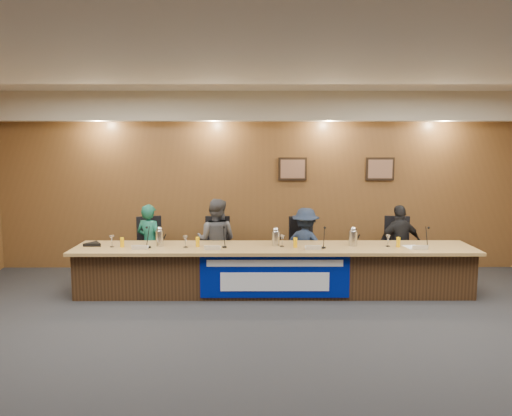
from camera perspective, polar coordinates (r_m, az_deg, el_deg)
The scene contains 40 objects.
floor at distance 5.66m, azimuth 3.01°, elevation -16.87°, with size 10.00×10.00×0.00m, color #232326.
ceiling at distance 5.22m, azimuth 3.27°, elevation 17.03°, with size 10.00×8.00×0.04m, color silver.
wall_back at distance 9.18m, azimuth 1.68°, elevation 2.94°, with size 10.00×0.04×3.20m, color brown.
soffit at distance 8.92m, azimuth 1.77°, elevation 11.48°, with size 10.00×0.50×0.50m, color beige.
dais_body at distance 7.81m, azimuth 2.04°, elevation -7.21°, with size 6.00×0.80×0.70m, color #392413.
dais_top at distance 7.67m, azimuth 2.06°, elevation -4.59°, with size 6.10×0.95×0.05m, color #A98249.
banner at distance 7.40m, azimuth 2.16°, elevation -7.80°, with size 2.20×0.02×0.65m, color #00107E.
banner_text_upper at distance 7.34m, azimuth 2.18°, elevation -6.32°, with size 2.00×0.01×0.10m, color silver.
banner_text_lower at distance 7.41m, azimuth 2.16°, elevation -8.43°, with size 1.60×0.01×0.28m, color silver.
wall_photo_left at distance 9.15m, azimuth 4.20°, elevation 4.47°, with size 0.52×0.04×0.42m, color black.
wall_photo_right at distance 9.41m, azimuth 13.99°, elevation 4.36°, with size 0.52×0.04×0.42m, color black.
panelist_a at distance 8.51m, azimuth -12.06°, elevation -3.99°, with size 0.48×0.32×1.32m, color #134F3D.
panelist_b at distance 8.34m, azimuth -4.56°, elevation -3.75°, with size 0.69×0.53×1.41m, color #444449.
panelist_c at distance 8.38m, azimuth 5.66°, elevation -4.26°, with size 0.81×0.47×1.26m, color #172237.
panelist_d at distance 8.68m, azimuth 16.09°, elevation -3.95°, with size 0.77×0.32×1.31m, color black.
office_chair_a at distance 8.64m, azimuth -11.89°, elevation -5.03°, with size 0.48×0.48×0.08m, color black.
office_chair_b at distance 8.49m, azimuth -4.50°, elevation -5.12°, with size 0.48×0.48×0.08m, color black.
office_chair_c at distance 8.51m, azimuth 5.58°, elevation -5.10°, with size 0.48×0.48×0.08m, color black.
office_chair_d at distance 8.81m, azimuth 15.87°, elevation -4.92°, with size 0.48×0.48×0.08m, color black.
nameplate_a at distance 7.62m, azimuth -13.16°, elevation -4.34°, with size 0.24×0.06×0.09m, color white.
microphone_a at distance 7.74m, azimuth -12.16°, elevation -4.39°, with size 0.07×0.07×0.02m, color black.
juice_glass_a at distance 7.86m, azimuth -15.05°, elevation -3.81°, with size 0.06×0.06×0.15m, color #FDB507.
water_glass_a at distance 7.91m, azimuth -16.15°, elevation -3.67°, with size 0.08×0.08×0.18m, color silver.
nameplate_b at distance 7.41m, azimuth -5.02°, elevation -4.50°, with size 0.24×0.06×0.09m, color white.
microphone_b at distance 7.59m, azimuth -3.64°, elevation -4.47°, with size 0.07×0.07×0.02m, color black.
juice_glass_b at distance 7.68m, azimuth -6.69°, elevation -3.86°, with size 0.06×0.06×0.15m, color #FDB507.
water_glass_b at distance 7.64m, azimuth -8.07°, elevation -3.83°, with size 0.08×0.08×0.18m, color silver.
nameplate_c at distance 7.45m, azimuth 6.58°, elevation -4.45°, with size 0.24×0.06×0.09m, color white.
microphone_c at distance 7.60m, azimuth 7.72°, elevation -4.50°, with size 0.07×0.07×0.02m, color black.
juice_glass_c at distance 7.60m, azimuth 4.51°, elevation -3.96°, with size 0.06×0.06×0.15m, color #FDB507.
water_glass_c at distance 7.64m, azimuth 3.00°, elevation -3.78°, with size 0.08×0.08×0.18m, color silver.
nameplate_d at distance 7.80m, azimuth 18.26°, elevation -4.25°, with size 0.24×0.06×0.09m, color white.
microphone_d at distance 7.96m, azimuth 18.79°, elevation -4.30°, with size 0.07×0.07×0.02m, color black.
juice_glass_d at distance 7.90m, azimuth 15.95°, elevation -3.78°, with size 0.06×0.06×0.15m, color #FDB507.
water_glass_d at distance 7.90m, azimuth 14.86°, elevation -3.64°, with size 0.08×0.08×0.18m, color silver.
carafe_left at distance 7.79m, azimuth -10.94°, elevation -3.44°, with size 0.12×0.12×0.24m, color silver.
carafe_mid at distance 7.71m, azimuth 2.29°, elevation -3.50°, with size 0.13×0.13×0.22m, color silver.
carafe_right at distance 7.83m, azimuth 11.03°, elevation -3.44°, with size 0.13×0.13×0.23m, color silver.
speakerphone at distance 8.11m, azimuth -18.08°, elevation -3.95°, with size 0.32×0.32×0.05m, color black.
paper_stack at distance 7.96m, azimuth 17.49°, elevation -4.29°, with size 0.22×0.30×0.01m, color white.
Camera 1 is at (-0.30, -5.14, 2.34)m, focal length 35.00 mm.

